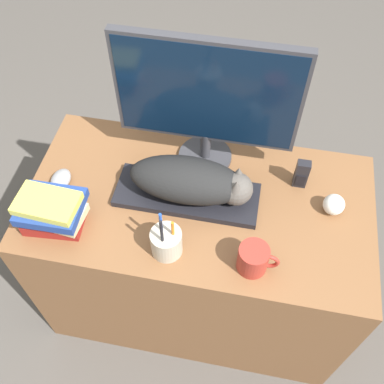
{
  "coord_description": "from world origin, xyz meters",
  "views": [
    {
      "loc": [
        0.14,
        -0.54,
        1.97
      ],
      "look_at": [
        -0.02,
        0.29,
        0.81
      ],
      "focal_mm": 42.0,
      "sensor_mm": 36.0,
      "label": 1
    }
  ],
  "objects_px": {
    "coffee_mug": "(254,259)",
    "pen_cup": "(166,242)",
    "monitor": "(207,98)",
    "phone": "(301,174)",
    "baseball": "(334,205)",
    "cat": "(194,181)",
    "book_stack": "(51,211)",
    "computer_mouse": "(61,180)",
    "keyboard": "(187,195)"
  },
  "relations": [
    {
      "from": "keyboard",
      "to": "cat",
      "type": "height_order",
      "value": "cat"
    },
    {
      "from": "computer_mouse",
      "to": "coffee_mug",
      "type": "distance_m",
      "value": 0.7
    },
    {
      "from": "keyboard",
      "to": "coffee_mug",
      "type": "bearing_deg",
      "value": -41.43
    },
    {
      "from": "monitor",
      "to": "book_stack",
      "type": "xyz_separation_m",
      "value": [
        -0.42,
        -0.36,
        -0.21
      ]
    },
    {
      "from": "cat",
      "to": "coffee_mug",
      "type": "bearing_deg",
      "value": -44.11
    },
    {
      "from": "pen_cup",
      "to": "phone",
      "type": "xyz_separation_m",
      "value": [
        0.38,
        0.34,
        0.01
      ]
    },
    {
      "from": "computer_mouse",
      "to": "phone",
      "type": "height_order",
      "value": "phone"
    },
    {
      "from": "baseball",
      "to": "book_stack",
      "type": "distance_m",
      "value": 0.89
    },
    {
      "from": "cat",
      "to": "computer_mouse",
      "type": "xyz_separation_m",
      "value": [
        -0.45,
        -0.02,
        -0.07
      ]
    },
    {
      "from": "monitor",
      "to": "coffee_mug",
      "type": "bearing_deg",
      "value": -61.47
    },
    {
      "from": "coffee_mug",
      "to": "monitor",
      "type": "bearing_deg",
      "value": 118.53
    },
    {
      "from": "computer_mouse",
      "to": "book_stack",
      "type": "relative_size",
      "value": 0.44
    },
    {
      "from": "monitor",
      "to": "pen_cup",
      "type": "bearing_deg",
      "value": -97.32
    },
    {
      "from": "coffee_mug",
      "to": "pen_cup",
      "type": "bearing_deg",
      "value": 178.79
    },
    {
      "from": "cat",
      "to": "phone",
      "type": "height_order",
      "value": "cat"
    },
    {
      "from": "baseball",
      "to": "cat",
      "type": "bearing_deg",
      "value": -175.4
    },
    {
      "from": "coffee_mug",
      "to": "book_stack",
      "type": "xyz_separation_m",
      "value": [
        -0.64,
        0.03,
        0.02
      ]
    },
    {
      "from": "baseball",
      "to": "phone",
      "type": "relative_size",
      "value": 0.63
    },
    {
      "from": "book_stack",
      "to": "keyboard",
      "type": "bearing_deg",
      "value": 24.82
    },
    {
      "from": "cat",
      "to": "pen_cup",
      "type": "xyz_separation_m",
      "value": [
        -0.04,
        -0.21,
        -0.04
      ]
    },
    {
      "from": "pen_cup",
      "to": "book_stack",
      "type": "distance_m",
      "value": 0.37
    },
    {
      "from": "keyboard",
      "to": "cat",
      "type": "bearing_deg",
      "value": 0.0
    },
    {
      "from": "keyboard",
      "to": "pen_cup",
      "type": "xyz_separation_m",
      "value": [
        -0.02,
        -0.21,
        0.04
      ]
    },
    {
      "from": "monitor",
      "to": "phone",
      "type": "relative_size",
      "value": 5.24
    },
    {
      "from": "coffee_mug",
      "to": "book_stack",
      "type": "height_order",
      "value": "book_stack"
    },
    {
      "from": "coffee_mug",
      "to": "phone",
      "type": "height_order",
      "value": "phone"
    },
    {
      "from": "computer_mouse",
      "to": "phone",
      "type": "xyz_separation_m",
      "value": [
        0.8,
        0.15,
        0.04
      ]
    },
    {
      "from": "book_stack",
      "to": "monitor",
      "type": "bearing_deg",
      "value": 40.64
    },
    {
      "from": "baseball",
      "to": "coffee_mug",
      "type": "bearing_deg",
      "value": -132.76
    },
    {
      "from": "coffee_mug",
      "to": "baseball",
      "type": "bearing_deg",
      "value": 47.24
    },
    {
      "from": "monitor",
      "to": "phone",
      "type": "height_order",
      "value": "monitor"
    },
    {
      "from": "computer_mouse",
      "to": "pen_cup",
      "type": "distance_m",
      "value": 0.45
    },
    {
      "from": "pen_cup",
      "to": "phone",
      "type": "relative_size",
      "value": 1.74
    },
    {
      "from": "monitor",
      "to": "computer_mouse",
      "type": "bearing_deg",
      "value": -156.15
    },
    {
      "from": "computer_mouse",
      "to": "phone",
      "type": "bearing_deg",
      "value": 10.72
    },
    {
      "from": "cat",
      "to": "monitor",
      "type": "distance_m",
      "value": 0.26
    },
    {
      "from": "monitor",
      "to": "phone",
      "type": "distance_m",
      "value": 0.41
    },
    {
      "from": "phone",
      "to": "pen_cup",
      "type": "bearing_deg",
      "value": -138.92
    },
    {
      "from": "keyboard",
      "to": "phone",
      "type": "height_order",
      "value": "phone"
    },
    {
      "from": "keyboard",
      "to": "coffee_mug",
      "type": "height_order",
      "value": "coffee_mug"
    },
    {
      "from": "book_stack",
      "to": "baseball",
      "type": "bearing_deg",
      "value": 14.1
    },
    {
      "from": "computer_mouse",
      "to": "coffee_mug",
      "type": "height_order",
      "value": "coffee_mug"
    },
    {
      "from": "computer_mouse",
      "to": "pen_cup",
      "type": "bearing_deg",
      "value": -24.14
    },
    {
      "from": "monitor",
      "to": "pen_cup",
      "type": "relative_size",
      "value": 3.01
    },
    {
      "from": "monitor",
      "to": "book_stack",
      "type": "relative_size",
      "value": 2.77
    },
    {
      "from": "monitor",
      "to": "book_stack",
      "type": "height_order",
      "value": "monitor"
    },
    {
      "from": "coffee_mug",
      "to": "pen_cup",
      "type": "height_order",
      "value": "pen_cup"
    },
    {
      "from": "coffee_mug",
      "to": "phone",
      "type": "distance_m",
      "value": 0.36
    },
    {
      "from": "computer_mouse",
      "to": "phone",
      "type": "relative_size",
      "value": 0.84
    },
    {
      "from": "cat",
      "to": "baseball",
      "type": "distance_m",
      "value": 0.46
    }
  ]
}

